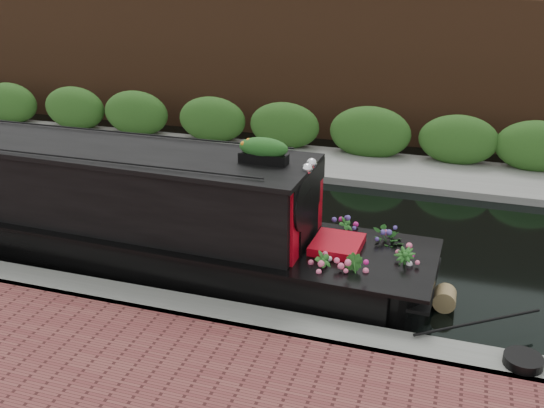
% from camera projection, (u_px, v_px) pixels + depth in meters
% --- Properties ---
extents(ground, '(80.00, 80.00, 0.00)m').
position_uv_depth(ground, '(208.00, 224.00, 12.18)').
color(ground, black).
rests_on(ground, ground).
extents(near_bank_coping, '(40.00, 0.60, 0.50)m').
position_uv_depth(near_bank_coping, '(122.00, 307.00, 9.27)').
color(near_bank_coping, slate).
rests_on(near_bank_coping, ground).
extents(far_bank_path, '(40.00, 2.40, 0.34)m').
position_uv_depth(far_bank_path, '(272.00, 162.00, 15.88)').
color(far_bank_path, gray).
rests_on(far_bank_path, ground).
extents(far_hedge, '(40.00, 1.10, 2.80)m').
position_uv_depth(far_hedge, '(282.00, 152.00, 16.67)').
color(far_hedge, '#2A561C').
rests_on(far_hedge, ground).
extents(far_brick_wall, '(40.00, 1.00, 8.00)m').
position_uv_depth(far_brick_wall, '(302.00, 133.00, 18.52)').
color(far_brick_wall, '#4D2D1A').
rests_on(far_brick_wall, ground).
extents(narrowboat, '(11.24, 2.28, 2.64)m').
position_uv_depth(narrowboat, '(97.00, 213.00, 10.68)').
color(narrowboat, black).
rests_on(narrowboat, ground).
extents(rope_fender, '(0.34, 0.36, 0.34)m').
position_uv_depth(rope_fender, '(445.00, 298.00, 9.19)').
color(rope_fender, olive).
rests_on(rope_fender, ground).
extents(coiled_mooring_rope, '(0.48, 0.48, 0.12)m').
position_uv_depth(coiled_mooring_rope, '(523.00, 361.00, 7.54)').
color(coiled_mooring_rope, black).
rests_on(coiled_mooring_rope, near_bank_coping).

